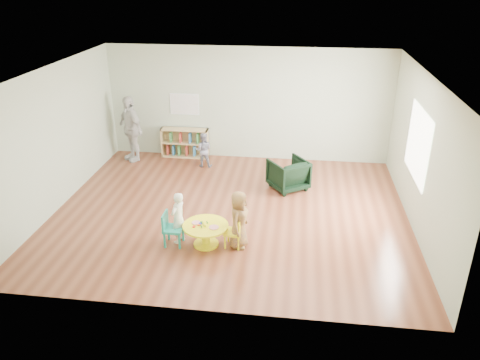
{
  "coord_description": "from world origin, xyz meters",
  "views": [
    {
      "loc": [
        1.25,
        -8.21,
        4.5
      ],
      "look_at": [
        0.23,
        -0.3,
        0.85
      ],
      "focal_mm": 35.0,
      "sensor_mm": 36.0,
      "label": 1
    }
  ],
  "objects": [
    {
      "name": "child_right",
      "position": [
        0.33,
        -1.23,
        0.52
      ],
      "size": [
        0.41,
        0.56,
        1.05
      ],
      "primitive_type": "imported",
      "rotation": [
        0.0,
        0.0,
        1.41
      ],
      "color": "#F1A51A",
      "rests_on": "ground"
    },
    {
      "name": "activity_table",
      "position": [
        -0.25,
        -1.28,
        0.28
      ],
      "size": [
        0.8,
        0.8,
        0.45
      ],
      "rotation": [
        0.0,
        0.0,
        -0.18
      ],
      "color": "#FFF915",
      "rests_on": "ground"
    },
    {
      "name": "toddler",
      "position": [
        -1.0,
        2.25,
        0.43
      ],
      "size": [
        0.43,
        0.34,
        0.86
      ],
      "primitive_type": "imported",
      "rotation": [
        0.0,
        0.0,
        3.19
      ],
      "color": "#1B2145",
      "rests_on": "ground"
    },
    {
      "name": "alphabet_poster",
      "position": [
        -1.6,
        2.98,
        1.35
      ],
      "size": [
        0.74,
        0.01,
        0.54
      ],
      "color": "white",
      "rests_on": "ground"
    },
    {
      "name": "bookshelf",
      "position": [
        -1.61,
        2.86,
        0.37
      ],
      "size": [
        1.2,
        0.3,
        0.75
      ],
      "color": "tan",
      "rests_on": "ground"
    },
    {
      "name": "child_left",
      "position": [
        -0.75,
        -1.22,
        0.48
      ],
      "size": [
        0.34,
        0.41,
        0.96
      ],
      "primitive_type": "imported",
      "rotation": [
        0.0,
        0.0,
        -1.95
      ],
      "color": "white",
      "rests_on": "ground"
    },
    {
      "name": "kid_chair_right",
      "position": [
        0.28,
        -1.25,
        0.3
      ],
      "size": [
        0.32,
        0.32,
        0.55
      ],
      "rotation": [
        0.0,
        0.0,
        1.48
      ],
      "color": "#FFF915",
      "rests_on": "ground"
    },
    {
      "name": "armchair",
      "position": [
        1.1,
        1.24,
        0.34
      ],
      "size": [
        1.03,
        1.04,
        0.68
      ],
      "primitive_type": "imported",
      "rotation": [
        0.0,
        0.0,
        3.75
      ],
      "color": "black",
      "rests_on": "ground"
    },
    {
      "name": "adult_caretaker",
      "position": [
        -2.87,
        2.46,
        0.83
      ],
      "size": [
        1.0,
        0.93,
        1.65
      ],
      "primitive_type": "imported",
      "rotation": [
        0.0,
        0.0,
        -0.7
      ],
      "color": "silver",
      "rests_on": "ground"
    },
    {
      "name": "room",
      "position": [
        0.01,
        0.0,
        1.89
      ],
      "size": [
        7.1,
        7.0,
        2.8
      ],
      "color": "brown",
      "rests_on": "ground"
    },
    {
      "name": "kid_chair_left",
      "position": [
        -0.86,
        -1.33,
        0.33
      ],
      "size": [
        0.33,
        0.33,
        0.62
      ],
      "rotation": [
        0.0,
        0.0,
        -1.57
      ],
      "color": "teal",
      "rests_on": "ground"
    }
  ]
}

